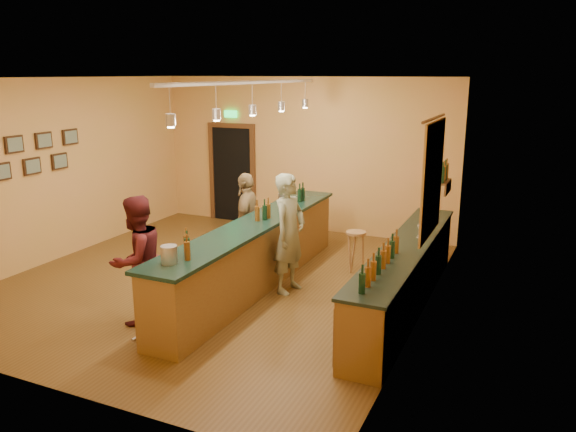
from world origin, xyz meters
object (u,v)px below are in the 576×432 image
at_px(back_counter, 405,275).
at_px(tasting_bar, 254,250).
at_px(bartender, 289,234).
at_px(customer_a, 137,260).
at_px(bar_stool, 356,240).
at_px(customer_b, 247,221).

height_order(back_counter, tasting_bar, tasting_bar).
distance_m(tasting_bar, bartender, 0.64).
relative_size(back_counter, customer_a, 2.62).
bearing_deg(bar_stool, tasting_bar, -131.50).
bearing_deg(tasting_bar, bar_stool, 48.50).
xyz_separation_m(back_counter, bartender, (-1.76, -0.09, 0.43)).
relative_size(tasting_bar, bartender, 2.78).
bearing_deg(tasting_bar, customer_a, -115.74).
relative_size(tasting_bar, bar_stool, 7.37).
distance_m(customer_a, bar_stool, 3.73).
relative_size(tasting_bar, customer_b, 3.08).
bearing_deg(bartender, back_counter, -79.60).
relative_size(back_counter, customer_b, 2.74).
bearing_deg(customer_a, back_counter, 129.11).
distance_m(tasting_bar, bar_stool, 1.82).
relative_size(back_counter, bartender, 2.48).
xyz_separation_m(customer_a, customer_b, (0.29, 2.52, -0.04)).
height_order(back_counter, customer_b, customer_b).
height_order(tasting_bar, customer_a, customer_a).
bearing_deg(back_counter, bartender, -177.05).
xyz_separation_m(tasting_bar, customer_a, (-0.84, -1.74, 0.26)).
distance_m(customer_a, customer_b, 2.54).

